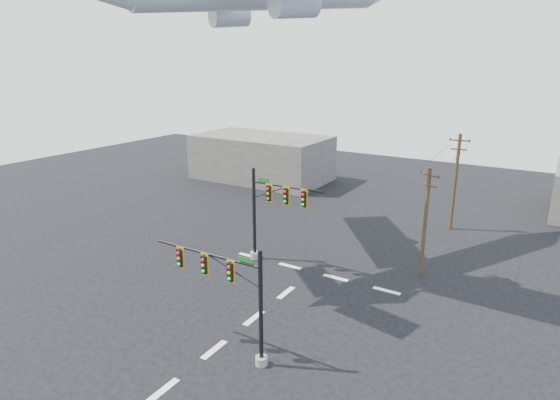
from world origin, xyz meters
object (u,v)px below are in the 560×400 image
Objects in this scene: signal_mast_near at (232,293)px; signal_mast_far at (270,212)px; utility_pole_a at (425,220)px; utility_pole_b at (455,180)px.

signal_mast_far is at bearing 113.34° from signal_mast_near.
utility_pole_b reaches higher than utility_pole_a.
signal_mast_near is 0.80× the size of utility_pole_b.
utility_pole_a is 0.90× the size of utility_pole_b.
utility_pole_a is at bearing 68.88° from signal_mast_near.
signal_mast_far is at bearing -136.18° from utility_pole_a.
utility_pole_b is at bearing 114.57° from utility_pole_a.
utility_pole_b reaches higher than signal_mast_near.
utility_pole_a reaches higher than signal_mast_far.
signal_mast_far is 19.19m from utility_pole_b.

